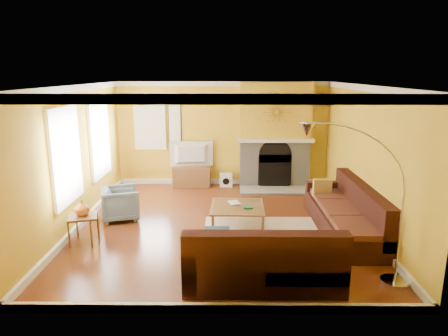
{
  "coord_description": "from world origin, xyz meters",
  "views": [
    {
      "loc": [
        0.12,
        -7.4,
        2.93
      ],
      "look_at": [
        0.06,
        0.4,
        1.05
      ],
      "focal_mm": 32.0,
      "sensor_mm": 36.0,
      "label": 1
    }
  ],
  "objects_px": {
    "sectional_sofa": "(285,218)",
    "side_table": "(84,229)",
    "coffee_table": "(237,215)",
    "arc_lamp": "(357,208)",
    "armchair": "(121,203)",
    "media_console": "(192,176)"
  },
  "relations": [
    {
      "from": "arc_lamp",
      "to": "side_table",
      "type": "bearing_deg",
      "value": 162.46
    },
    {
      "from": "coffee_table",
      "to": "media_console",
      "type": "xyz_separation_m",
      "value": [
        -1.13,
        2.77,
        0.06
      ]
    },
    {
      "from": "coffee_table",
      "to": "side_table",
      "type": "height_order",
      "value": "side_table"
    },
    {
      "from": "arc_lamp",
      "to": "media_console",
      "type": "bearing_deg",
      "value": 118.3
    },
    {
      "from": "armchair",
      "to": "side_table",
      "type": "distance_m",
      "value": 1.26
    },
    {
      "from": "side_table",
      "to": "arc_lamp",
      "type": "relative_size",
      "value": 0.23
    },
    {
      "from": "coffee_table",
      "to": "side_table",
      "type": "distance_m",
      "value": 2.84
    },
    {
      "from": "media_console",
      "to": "side_table",
      "type": "relative_size",
      "value": 1.87
    },
    {
      "from": "media_console",
      "to": "armchair",
      "type": "height_order",
      "value": "armchair"
    },
    {
      "from": "coffee_table",
      "to": "media_console",
      "type": "height_order",
      "value": "media_console"
    },
    {
      "from": "sectional_sofa",
      "to": "coffee_table",
      "type": "bearing_deg",
      "value": 136.53
    },
    {
      "from": "coffee_table",
      "to": "media_console",
      "type": "relative_size",
      "value": 1.06
    },
    {
      "from": "sectional_sofa",
      "to": "media_console",
      "type": "height_order",
      "value": "sectional_sofa"
    },
    {
      "from": "arc_lamp",
      "to": "armchair",
      "type": "bearing_deg",
      "value": 146.93
    },
    {
      "from": "coffee_table",
      "to": "arc_lamp",
      "type": "distance_m",
      "value": 2.88
    },
    {
      "from": "coffee_table",
      "to": "armchair",
      "type": "distance_m",
      "value": 2.4
    },
    {
      "from": "coffee_table",
      "to": "arc_lamp",
      "type": "bearing_deg",
      "value": -54.96
    },
    {
      "from": "sectional_sofa",
      "to": "side_table",
      "type": "distance_m",
      "value": 3.53
    },
    {
      "from": "sectional_sofa",
      "to": "coffee_table",
      "type": "relative_size",
      "value": 3.68
    },
    {
      "from": "armchair",
      "to": "coffee_table",
      "type": "bearing_deg",
      "value": -115.27
    },
    {
      "from": "sectional_sofa",
      "to": "armchair",
      "type": "distance_m",
      "value": 3.38
    },
    {
      "from": "media_console",
      "to": "arc_lamp",
      "type": "xyz_separation_m",
      "value": [
        2.69,
        -4.99,
        0.88
      ]
    }
  ]
}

